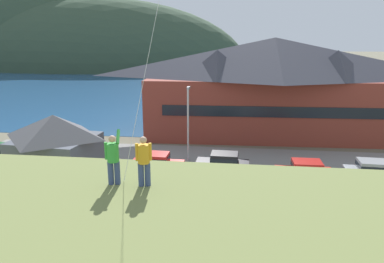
# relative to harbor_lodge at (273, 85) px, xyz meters

# --- Properties ---
(ground_plane) EXTENTS (600.00, 600.00, 0.00)m
(ground_plane) POSITION_rel_harbor_lodge_xyz_m (-8.63, -20.92, -5.74)
(ground_plane) COLOR #66604C
(parking_lot_pad) EXTENTS (40.00, 20.00, 0.10)m
(parking_lot_pad) POSITION_rel_harbor_lodge_xyz_m (-8.63, -15.92, -5.69)
(parking_lot_pad) COLOR gray
(parking_lot_pad) RESTS_ON ground
(bay_water) EXTENTS (360.00, 84.00, 0.03)m
(bay_water) POSITION_rel_harbor_lodge_xyz_m (-8.63, 39.08, -5.72)
(bay_water) COLOR navy
(bay_water) RESTS_ON ground
(far_hill_west_ridge) EXTENTS (130.49, 58.14, 76.38)m
(far_hill_west_ridge) POSITION_rel_harbor_lodge_xyz_m (-97.57, 97.39, -5.74)
(far_hill_west_ridge) COLOR #334733
(far_hill_west_ridge) RESTS_ON ground
(far_hill_east_peak) EXTENTS (115.05, 48.07, 49.96)m
(far_hill_east_peak) POSITION_rel_harbor_lodge_xyz_m (-57.74, 88.46, -5.74)
(far_hill_east_peak) COLOR #334733
(far_hill_east_peak) RESTS_ON ground
(harbor_lodge) EXTENTS (29.54, 11.52, 10.83)m
(harbor_lodge) POSITION_rel_harbor_lodge_xyz_m (0.00, 0.00, 0.00)
(harbor_lodge) COLOR brown
(harbor_lodge) RESTS_ON ground
(storage_shed_near_lot) EXTENTS (6.18, 5.78, 5.51)m
(storage_shed_near_lot) POSITION_rel_harbor_lodge_xyz_m (-16.84, -17.26, -2.88)
(storage_shed_near_lot) COLOR #474C56
(storage_shed_near_lot) RESTS_ON ground
(wharf_dock) EXTENTS (3.20, 10.70, 0.70)m
(wharf_dock) POSITION_rel_harbor_lodge_xyz_m (-12.18, 11.19, -5.39)
(wharf_dock) COLOR #70604C
(wharf_dock) RESTS_ON ground
(moored_boat_wharfside) EXTENTS (2.05, 6.30, 2.16)m
(moored_boat_wharfside) POSITION_rel_harbor_lodge_xyz_m (-15.51, 10.82, -5.02)
(moored_boat_wharfside) COLOR navy
(moored_boat_wharfside) RESTS_ON ground
(moored_boat_outer_mooring) EXTENTS (2.53, 7.23, 2.16)m
(moored_boat_outer_mooring) POSITION_rel_harbor_lodge_xyz_m (-8.69, 12.16, -5.02)
(moored_boat_outer_mooring) COLOR silver
(moored_boat_outer_mooring) RESTS_ON ground
(moored_boat_inner_slip) EXTENTS (2.20, 6.69, 2.16)m
(moored_boat_inner_slip) POSITION_rel_harbor_lodge_xyz_m (-15.58, 10.34, -5.02)
(moored_boat_inner_slip) COLOR silver
(moored_boat_inner_slip) RESTS_ON ground
(parked_car_back_row_right) EXTENTS (4.22, 2.09, 1.82)m
(parked_car_back_row_right) POSITION_rel_harbor_lodge_xyz_m (1.25, -14.59, -4.67)
(parked_car_back_row_right) COLOR red
(parked_car_back_row_right) RESTS_ON parking_lot_pad
(parked_car_lone_by_shed) EXTENTS (4.26, 2.16, 1.82)m
(parked_car_lone_by_shed) POSITION_rel_harbor_lodge_xyz_m (-4.91, -13.45, -4.67)
(parked_car_lone_by_shed) COLOR black
(parked_car_lone_by_shed) RESTS_ON parking_lot_pad
(parked_car_front_row_silver) EXTENTS (4.28, 2.22, 1.82)m
(parked_car_front_row_silver) POSITION_rel_harbor_lodge_xyz_m (6.37, -13.91, -4.67)
(parked_car_front_row_silver) COLOR #9EA3A8
(parked_car_front_row_silver) RESTS_ON parking_lot_pad
(parked_car_mid_row_near) EXTENTS (4.25, 2.16, 1.82)m
(parked_car_mid_row_near) POSITION_rel_harbor_lodge_xyz_m (-10.18, -14.19, -4.67)
(parked_car_mid_row_near) COLOR red
(parked_car_mid_row_near) RESTS_ON parking_lot_pad
(parked_car_front_row_red) EXTENTS (4.24, 2.13, 1.82)m
(parked_car_front_row_red) POSITION_rel_harbor_lodge_xyz_m (-0.92, -21.41, -4.67)
(parked_car_front_row_red) COLOR silver
(parked_car_front_row_red) RESTS_ON parking_lot_pad
(parking_light_pole) EXTENTS (0.24, 0.78, 6.61)m
(parking_light_pole) POSITION_rel_harbor_lodge_xyz_m (-8.14, -10.36, -1.80)
(parking_light_pole) COLOR #ADADB2
(parking_light_pole) RESTS_ON parking_lot_pad
(person_kite_flyer) EXTENTS (0.52, 0.70, 1.86)m
(person_kite_flyer) POSITION_rel_harbor_lodge_xyz_m (-8.13, -29.41, 1.06)
(person_kite_flyer) COLOR #384770
(person_kite_flyer) RESTS_ON grassy_hill_foreground
(person_companion) EXTENTS (0.54, 0.40, 1.74)m
(person_companion) POSITION_rel_harbor_lodge_xyz_m (-7.06, -29.43, 1.05)
(person_companion) COLOR #384770
(person_companion) RESTS_ON grassy_hill_foreground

